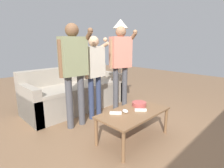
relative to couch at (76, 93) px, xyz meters
name	(u,v)px	position (x,y,z in m)	size (l,w,h in m)	color
ground_plane	(121,132)	(-0.13, -1.38, -0.31)	(12.00, 12.00, 0.00)	brown
couch	(76,93)	(0.00, 0.00, 0.00)	(2.07, 0.83, 0.83)	#9E9384
coffee_table	(134,115)	(-0.14, -1.63, 0.05)	(1.03, 0.54, 0.41)	brown
snack_bowl	(139,104)	(0.09, -1.55, 0.13)	(0.21, 0.21, 0.06)	#B24C47
game_remote_nunchuk	(125,111)	(-0.26, -1.57, 0.13)	(0.06, 0.09, 0.05)	white
floor_lamp	(120,29)	(1.34, 0.00, 1.35)	(0.38, 0.38, 1.89)	#2D2D33
player_left	(74,64)	(-0.49, -0.73, 0.71)	(0.47, 0.35, 1.61)	#47474C
player_center	(94,68)	(-0.04, -0.67, 0.60)	(0.44, 0.27, 1.44)	#2D3856
player_right	(121,58)	(0.61, -0.68, 0.72)	(0.47, 0.43, 1.64)	#47474C
game_remote_wand_near	(116,113)	(-0.38, -1.51, 0.12)	(0.13, 0.14, 0.03)	white
game_remote_wand_far	(141,110)	(-0.06, -1.68, 0.12)	(0.14, 0.14, 0.03)	white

